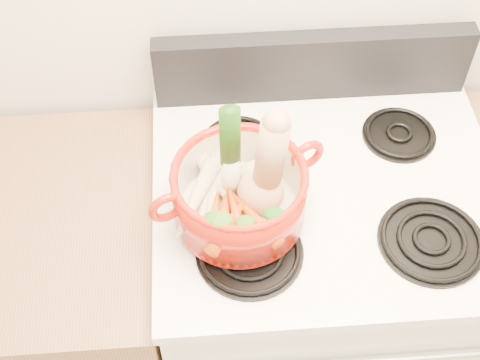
{
  "coord_description": "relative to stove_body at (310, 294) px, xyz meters",
  "views": [
    {
      "loc": [
        -0.26,
        0.51,
        2.12
      ],
      "look_at": [
        -0.2,
        1.31,
        1.11
      ],
      "focal_mm": 50.0,
      "sensor_mm": 36.0,
      "label": 1
    }
  ],
  "objects": [
    {
      "name": "carrot_4",
      "position": [
        -0.21,
        -0.13,
        0.58
      ],
      "size": [
        0.05,
        0.15,
        0.04
      ],
      "primitive_type": "cone",
      "rotation": [
        1.66,
        0.0,
        0.16
      ],
      "color": "#B94109",
      "rests_on": "dutch_oven"
    },
    {
      "name": "burner_front_left",
      "position": [
        -0.19,
        -0.16,
        0.5
      ],
      "size": [
        0.22,
        0.22,
        0.02
      ],
      "primitive_type": "cylinder",
      "color": "black",
      "rests_on": "cooktop"
    },
    {
      "name": "leek",
      "position": [
        -0.22,
        -0.04,
        0.67
      ],
      "size": [
        0.05,
        0.05,
        0.27
      ],
      "primitive_type": "cylinder",
      "rotation": [
        -0.0,
        0.0,
        0.14
      ],
      "color": "silver",
      "rests_on": "dutch_oven"
    },
    {
      "name": "pot_handle_right",
      "position": [
        -0.06,
        -0.01,
        0.62
      ],
      "size": [
        0.08,
        0.04,
        0.08
      ],
      "primitive_type": "torus",
      "rotation": [
        1.57,
        0.0,
        0.37
      ],
      "color": "#A11609",
      "rests_on": "dutch_oven"
    },
    {
      "name": "parsnip_3",
      "position": [
        -0.29,
        -0.07,
        0.58
      ],
      "size": [
        0.12,
        0.19,
        0.06
      ],
      "primitive_type": "cone",
      "rotation": [
        1.66,
        0.0,
        -0.46
      ],
      "color": "beige",
      "rests_on": "dutch_oven"
    },
    {
      "name": "carrot_2",
      "position": [
        -0.18,
        -0.12,
        0.57
      ],
      "size": [
        0.12,
        0.15,
        0.04
      ],
      "primitive_type": "cone",
      "rotation": [
        1.66,
        0.0,
        0.6
      ],
      "color": "#C04209",
      "rests_on": "dutch_oven"
    },
    {
      "name": "parsnip_2",
      "position": [
        -0.25,
        -0.03,
        0.57
      ],
      "size": [
        0.12,
        0.18,
        0.06
      ],
      "primitive_type": "cone",
      "rotation": [
        1.66,
        0.0,
        0.47
      ],
      "color": "beige",
      "rests_on": "dutch_oven"
    },
    {
      "name": "parsnip_0",
      "position": [
        -0.27,
        -0.05,
        0.56
      ],
      "size": [
        0.11,
        0.22,
        0.06
      ],
      "primitive_type": "cone",
      "rotation": [
        1.66,
        0.0,
        -0.31
      ],
      "color": "#F1E5C4",
      "rests_on": "dutch_oven"
    },
    {
      "name": "carrot_0",
      "position": [
        -0.24,
        -0.11,
        0.56
      ],
      "size": [
        0.07,
        0.19,
        0.05
      ],
      "primitive_type": "cone",
      "rotation": [
        1.66,
        0.0,
        -0.19
      ],
      "color": "#DA4A0A",
      "rests_on": "dutch_oven"
    },
    {
      "name": "pot_handle_left",
      "position": [
        -0.35,
        -0.13,
        0.62
      ],
      "size": [
        0.08,
        0.04,
        0.08
      ],
      "primitive_type": "torus",
      "rotation": [
        1.57,
        0.0,
        0.37
      ],
      "color": "#A11609",
      "rests_on": "dutch_oven"
    },
    {
      "name": "control_backsplash",
      "position": [
        0.0,
        0.3,
        0.58
      ],
      "size": [
        0.76,
        0.05,
        0.18
      ],
      "primitive_type": "cube",
      "color": "black",
      "rests_on": "cooktop"
    },
    {
      "name": "parsnip_1",
      "position": [
        -0.26,
        -0.05,
        0.56
      ],
      "size": [
        0.09,
        0.21,
        0.06
      ],
      "primitive_type": "cone",
      "rotation": [
        1.66,
        0.0,
        -0.25
      ],
      "color": "beige",
      "rests_on": "dutch_oven"
    },
    {
      "name": "dutch_oven",
      "position": [
        -0.2,
        -0.07,
        0.58
      ],
      "size": [
        0.36,
        0.36,
        0.14
      ],
      "primitive_type": "cylinder",
      "rotation": [
        0.0,
        0.0,
        0.37
      ],
      "color": "#A11609",
      "rests_on": "burner_front_left"
    },
    {
      "name": "burner_back_right",
      "position": [
        0.19,
        0.14,
        0.5
      ],
      "size": [
        0.17,
        0.17,
        0.02
      ],
      "primitive_type": "cylinder",
      "color": "black",
      "rests_on": "cooktop"
    },
    {
      "name": "burner_front_right",
      "position": [
        0.19,
        -0.16,
        0.5
      ],
      "size": [
        0.22,
        0.22,
        0.02
      ],
      "primitive_type": "cylinder",
      "color": "black",
      "rests_on": "cooktop"
    },
    {
      "name": "carrot_3",
      "position": [
        -0.23,
        -0.14,
        0.57
      ],
      "size": [
        0.11,
        0.15,
        0.05
      ],
      "primitive_type": "cone",
      "rotation": [
        1.66,
        0.0,
        -0.58
      ],
      "color": "#D94F0A",
      "rests_on": "dutch_oven"
    },
    {
      "name": "ginger",
      "position": [
        -0.16,
        0.0,
        0.56
      ],
      "size": [
        0.09,
        0.07,
        0.04
      ],
      "primitive_type": "ellipsoid",
      "rotation": [
        0.0,
        0.0,
        0.11
      ],
      "color": "tan",
      "rests_on": "dutch_oven"
    },
    {
      "name": "cooktop",
      "position": [
        0.0,
        0.0,
        0.47
      ],
      "size": [
        0.78,
        0.67,
        0.03
      ],
      "primitive_type": "cube",
      "color": "white",
      "rests_on": "stove_body"
    },
    {
      "name": "carrot_1",
      "position": [
        -0.26,
        -0.12,
        0.56
      ],
      "size": [
        0.05,
        0.14,
        0.04
      ],
      "primitive_type": "cone",
      "rotation": [
        1.66,
        0.0,
        -0.15
      ],
      "color": "orange",
      "rests_on": "dutch_oven"
    },
    {
      "name": "burner_back_left",
      "position": [
        -0.19,
        0.14,
        0.5
      ],
      "size": [
        0.17,
        0.17,
        0.02
      ],
      "primitive_type": "cylinder",
      "color": "black",
      "rests_on": "cooktop"
    },
    {
      "name": "stove_body",
      "position": [
        0.0,
        0.0,
        0.0
      ],
      "size": [
        0.76,
        0.65,
        0.92
      ],
      "primitive_type": "cube",
      "color": "white",
      "rests_on": "floor"
    },
    {
      "name": "squash",
      "position": [
        -0.16,
        -0.07,
        0.66
      ],
      "size": [
        0.15,
        0.14,
        0.26
      ],
      "primitive_type": null,
      "rotation": [
        0.0,
        0.08,
        -0.39
      ],
      "color": "tan",
      "rests_on": "dutch_oven"
    }
  ]
}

